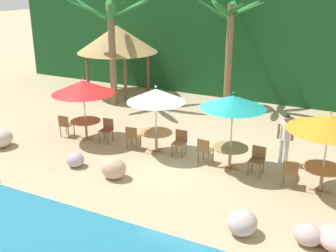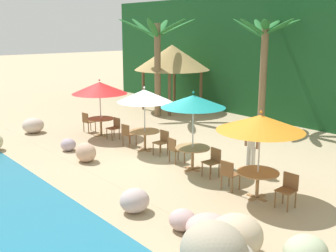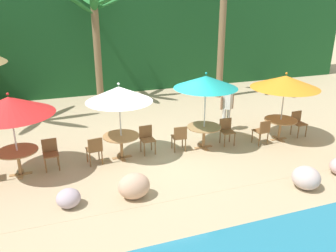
{
  "view_description": "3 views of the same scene",
  "coord_description": "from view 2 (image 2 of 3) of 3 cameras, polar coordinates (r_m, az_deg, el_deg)",
  "views": [
    {
      "loc": [
        5.03,
        -11.26,
        5.63
      ],
      "look_at": [
        -0.65,
        -0.01,
        1.1
      ],
      "focal_mm": 43.57,
      "sensor_mm": 36.0,
      "label": 1
    },
    {
      "loc": [
        10.7,
        -8.62,
        4.39
      ],
      "look_at": [
        -0.28,
        0.51,
        1.03
      ],
      "focal_mm": 44.62,
      "sensor_mm": 36.0,
      "label": 2
    },
    {
      "loc": [
        -3.1,
        -9.42,
        4.66
      ],
      "look_at": [
        0.27,
        0.05,
        0.91
      ],
      "focal_mm": 37.03,
      "sensor_mm": 36.0,
      "label": 3
    }
  ],
  "objects": [
    {
      "name": "chair_orange_inland",
      "position": [
        11.64,
        8.33,
        -6.38
      ],
      "size": [
        0.47,
        0.47,
        0.87
      ],
      "color": "brown",
      "rests_on": "ground"
    },
    {
      "name": "dining_table_white",
      "position": [
        15.26,
        -3.18,
        -1.12
      ],
      "size": [
        1.1,
        1.1,
        0.74
      ],
      "color": "#A37547",
      "rests_on": "ground"
    },
    {
      "name": "palm_tree_second",
      "position": [
        18.99,
        13.04,
        9.86
      ],
      "size": [
        2.86,
        3.04,
        4.84
      ],
      "color": "brown",
      "rests_on": "ground"
    },
    {
      "name": "chair_red_seaward",
      "position": [
        16.95,
        -7.29,
        -0.1
      ],
      "size": [
        0.44,
        0.45,
        0.87
      ],
      "color": "brown",
      "rests_on": "ground"
    },
    {
      "name": "palapa_hut",
      "position": [
        22.65,
        0.56,
        9.32
      ],
      "size": [
        4.06,
        4.06,
        3.53
      ],
      "color": "brown",
      "rests_on": "ground"
    },
    {
      "name": "chair_white_seaward",
      "position": [
        14.72,
        -0.8,
        -2.04
      ],
      "size": [
        0.44,
        0.45,
        0.87
      ],
      "color": "brown",
      "rests_on": "ground"
    },
    {
      "name": "chair_white_inland",
      "position": [
        15.84,
        -5.53,
        -1.0
      ],
      "size": [
        0.47,
        0.47,
        0.87
      ],
      "color": "brown",
      "rests_on": "ground"
    },
    {
      "name": "dining_table_red",
      "position": [
        17.56,
        -9.16,
        0.64
      ],
      "size": [
        1.1,
        1.1,
        0.74
      ],
      "color": "#A37547",
      "rests_on": "ground"
    },
    {
      "name": "foliage_backdrop",
      "position": [
        20.66,
        19.16,
        8.65
      ],
      "size": [
        28.0,
        2.4,
        6.0
      ],
      "color": "#194C23",
      "rests_on": "ground"
    },
    {
      "name": "dining_table_orange",
      "position": [
        11.24,
        12.16,
        -6.72
      ],
      "size": [
        1.1,
        1.1,
        0.74
      ],
      "color": "#A37547",
      "rests_on": "ground"
    },
    {
      "name": "umbrella_white",
      "position": [
        14.98,
        -3.25,
        4.15
      ],
      "size": [
        1.96,
        1.96,
        2.37
      ],
      "color": "silver",
      "rests_on": "ground"
    },
    {
      "name": "terrace_deck",
      "position": [
        14.42,
        -0.85,
        -4.48
      ],
      "size": [
        18.0,
        5.2,
        0.01
      ],
      "color": "tan",
      "rests_on": "ground"
    },
    {
      "name": "chair_teal_inland",
      "position": [
        13.82,
        0.93,
        -3.07
      ],
      "size": [
        0.46,
        0.47,
        0.87
      ],
      "color": "brown",
      "rests_on": "ground"
    },
    {
      "name": "umbrella_red",
      "position": [
        17.31,
        -9.33,
        5.17
      ],
      "size": [
        2.27,
        2.27,
        2.37
      ],
      "color": "silver",
      "rests_on": "ground"
    },
    {
      "name": "umbrella_orange",
      "position": [
        10.84,
        12.53,
        0.41
      ],
      "size": [
        2.25,
        2.25,
        2.37
      ],
      "color": "silver",
      "rests_on": "ground"
    },
    {
      "name": "chair_red_inland",
      "position": [
        18.22,
        -10.93,
        0.7
      ],
      "size": [
        0.45,
        0.46,
        0.87
      ],
      "color": "brown",
      "rests_on": "ground"
    },
    {
      "name": "rock_seawall",
      "position": [
        10.13,
        -2.52,
        -10.1
      ],
      "size": [
        14.12,
        3.08,
        1.04
      ],
      "color": "tan",
      "rests_on": "ground"
    },
    {
      "name": "dining_table_teal",
      "position": [
        13.18,
        3.38,
        -3.44
      ],
      "size": [
        1.1,
        1.1,
        0.74
      ],
      "color": "#A37547",
      "rests_on": "ground"
    },
    {
      "name": "chair_orange_seaward",
      "position": [
        10.92,
        16.08,
        -8.13
      ],
      "size": [
        0.44,
        0.45,
        0.87
      ],
      "color": "brown",
      "rests_on": "ground"
    },
    {
      "name": "palm_tree_nearest",
      "position": [
        20.99,
        -1.45,
        10.54
      ],
      "size": [
        3.82,
        3.32,
        4.92
      ],
      "color": "brown",
      "rests_on": "ground"
    },
    {
      "name": "waiter_in_white",
      "position": [
        12.95,
        11.35,
        -2.28
      ],
      "size": [
        0.52,
        0.39,
        1.7
      ],
      "color": "white",
      "rests_on": "ground"
    },
    {
      "name": "umbrella_teal",
      "position": [
        12.82,
        3.47,
        3.38
      ],
      "size": [
        2.0,
        2.0,
        2.51
      ],
      "color": "silver",
      "rests_on": "ground"
    },
    {
      "name": "chair_teal_seaward",
      "position": [
        12.66,
        6.16,
        -4.68
      ],
      "size": [
        0.44,
        0.45,
        0.87
      ],
      "color": "brown",
      "rests_on": "ground"
    },
    {
      "name": "ground_plane",
      "position": [
        14.42,
        -0.85,
        -4.5
      ],
      "size": [
        120.0,
        120.0,
        0.0
      ],
      "primitive_type": "plane",
      "color": "tan"
    }
  ]
}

